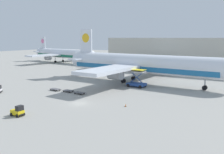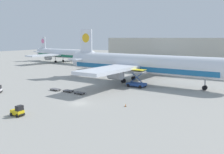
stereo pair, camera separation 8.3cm
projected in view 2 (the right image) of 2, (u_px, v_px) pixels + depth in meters
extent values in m
plane|color=#9E9B93|center=(80.00, 103.00, 53.95)|extent=(400.00, 400.00, 0.00)
cube|color=#BCB7A8|center=(215.00, 55.00, 100.84)|extent=(90.00, 18.00, 14.00)
cube|color=slate|center=(210.00, 65.00, 93.59)|extent=(88.20, 0.20, 4.90)
cylinder|color=silver|center=(140.00, 64.00, 77.63)|extent=(52.26, 9.11, 5.80)
cube|color=#1E669E|center=(140.00, 68.00, 77.83)|extent=(48.11, 8.73, 1.45)
cone|color=silver|center=(78.00, 59.00, 92.10)|extent=(6.72, 5.91, 5.51)
cube|color=silver|center=(86.00, 41.00, 88.71)|extent=(5.22, 0.77, 8.00)
cylinder|color=yellow|center=(86.00, 38.00, 88.56)|extent=(3.23, 0.75, 3.20)
cube|color=silver|center=(84.00, 58.00, 90.27)|extent=(4.42, 13.20, 0.50)
cube|color=silver|center=(133.00, 65.00, 79.19)|extent=(11.05, 48.41, 0.90)
cylinder|color=#9EA0A5|center=(115.00, 75.00, 71.24)|extent=(4.37, 3.06, 2.80)
cylinder|color=#9EA0A5|center=(147.00, 68.00, 87.70)|extent=(4.37, 3.06, 2.80)
cylinder|color=#9EA0A5|center=(205.00, 80.00, 67.17)|extent=(0.36, 0.36, 4.00)
cylinder|color=black|center=(205.00, 88.00, 67.48)|extent=(1.35, 0.98, 1.30)
cylinder|color=#9EA0A5|center=(123.00, 75.00, 77.87)|extent=(0.36, 0.36, 4.00)
cylinder|color=black|center=(123.00, 81.00, 78.18)|extent=(1.35, 0.98, 1.30)
cylinder|color=#9EA0A5|center=(134.00, 72.00, 83.09)|extent=(0.36, 0.36, 4.00)
cylinder|color=black|center=(133.00, 78.00, 83.41)|extent=(1.35, 0.98, 1.30)
cylinder|color=silver|center=(63.00, 53.00, 141.51)|extent=(45.00, 12.08, 4.99)
cube|color=#196B4C|center=(63.00, 55.00, 141.68)|extent=(41.44, 11.41, 1.25)
sphere|color=silver|center=(91.00, 55.00, 127.35)|extent=(4.89, 4.89, 4.89)
cone|color=silver|center=(40.00, 52.00, 155.66)|extent=(6.18, 5.56, 4.74)
cube|color=silver|center=(43.00, 42.00, 152.47)|extent=(4.48, 1.09, 6.89)
cylinder|color=pink|center=(43.00, 41.00, 152.34)|extent=(2.80, 0.91, 2.76)
cube|color=silver|center=(43.00, 51.00, 153.89)|extent=(4.85, 11.54, 0.43)
cube|color=silver|center=(61.00, 54.00, 143.02)|extent=(13.40, 41.90, 0.77)
cylinder|color=#9EA0A5|center=(48.00, 58.00, 136.68)|extent=(3.95, 2.96, 2.41)
cylinder|color=#9EA0A5|center=(72.00, 56.00, 149.85)|extent=(3.95, 2.96, 2.41)
cylinder|color=#9EA0A5|center=(84.00, 60.00, 131.21)|extent=(0.31, 0.31, 3.44)
cylinder|color=black|center=(84.00, 64.00, 131.48)|extent=(1.23, 0.94, 1.12)
cylinder|color=#9EA0A5|center=(55.00, 59.00, 142.14)|extent=(0.31, 0.31, 3.44)
cylinder|color=black|center=(56.00, 62.00, 142.41)|extent=(1.23, 0.94, 1.12)
cylinder|color=#9EA0A5|center=(63.00, 58.00, 146.32)|extent=(0.31, 0.31, 3.44)
cylinder|color=black|center=(63.00, 61.00, 146.59)|extent=(1.23, 0.94, 1.12)
cube|color=#284C99|center=(137.00, 84.00, 71.93)|extent=(5.38, 3.33, 0.70)
cube|color=#B2B2B7|center=(137.00, 72.00, 71.35)|extent=(5.11, 3.16, 0.30)
cube|color=yellow|center=(137.00, 70.00, 71.27)|extent=(5.11, 3.16, 0.08)
cube|color=#284C99|center=(137.00, 77.00, 71.61)|extent=(4.26, 0.43, 3.46)
cube|color=#284C99|center=(137.00, 77.00, 71.61)|extent=(4.26, 0.43, 3.46)
cylinder|color=black|center=(145.00, 85.00, 72.12)|extent=(0.92, 0.42, 0.90)
cylinder|color=black|center=(140.00, 87.00, 69.67)|extent=(0.92, 0.42, 0.90)
cylinder|color=black|center=(133.00, 84.00, 74.29)|extent=(0.92, 0.42, 0.90)
cylinder|color=black|center=(128.00, 85.00, 71.84)|extent=(0.92, 0.42, 0.90)
cube|color=yellow|center=(17.00, 112.00, 45.28)|extent=(2.32, 1.44, 0.80)
cube|color=black|center=(19.00, 108.00, 44.81)|extent=(0.92, 1.26, 0.90)
cube|color=black|center=(22.00, 115.00, 44.68)|extent=(0.18, 1.26, 0.24)
cylinder|color=black|center=(24.00, 114.00, 45.51)|extent=(0.60, 0.25, 0.60)
cylinder|color=black|center=(17.00, 116.00, 44.33)|extent=(0.60, 0.25, 0.60)
cylinder|color=black|center=(18.00, 113.00, 46.34)|extent=(0.60, 0.25, 0.60)
cylinder|color=black|center=(11.00, 114.00, 45.17)|extent=(0.60, 0.25, 0.60)
cube|color=black|center=(2.00, 91.00, 64.06)|extent=(0.87, 1.11, 0.24)
cylinder|color=black|center=(1.00, 91.00, 64.73)|extent=(0.63, 0.55, 0.60)
cube|color=#56565B|center=(55.00, 89.00, 66.97)|extent=(2.85, 1.60, 0.12)
cube|color=#56565B|center=(60.00, 90.00, 65.98)|extent=(0.90, 0.11, 0.08)
cylinder|color=black|center=(60.00, 90.00, 67.01)|extent=(0.37, 0.16, 0.36)
cylinder|color=black|center=(56.00, 91.00, 65.95)|extent=(0.37, 0.16, 0.36)
cylinder|color=black|center=(54.00, 89.00, 68.06)|extent=(0.37, 0.16, 0.36)
cylinder|color=black|center=(51.00, 90.00, 67.00)|extent=(0.37, 0.16, 0.36)
cube|color=#56565B|center=(68.00, 90.00, 65.13)|extent=(2.85, 1.60, 0.12)
cube|color=#56565B|center=(74.00, 91.00, 64.15)|extent=(0.90, 0.11, 0.08)
cylinder|color=black|center=(73.00, 91.00, 65.18)|extent=(0.37, 0.16, 0.36)
cylinder|color=black|center=(69.00, 92.00, 64.12)|extent=(0.37, 0.16, 0.36)
cylinder|color=black|center=(67.00, 91.00, 66.22)|extent=(0.37, 0.16, 0.36)
cylinder|color=black|center=(64.00, 91.00, 65.17)|extent=(0.37, 0.16, 0.36)
cube|color=#56565B|center=(80.00, 93.00, 62.67)|extent=(2.85, 1.60, 0.12)
cube|color=#56565B|center=(85.00, 93.00, 61.68)|extent=(0.90, 0.11, 0.08)
cylinder|color=black|center=(84.00, 93.00, 62.71)|extent=(0.37, 0.16, 0.36)
cylinder|color=black|center=(81.00, 94.00, 61.65)|extent=(0.37, 0.16, 0.36)
cylinder|color=black|center=(78.00, 93.00, 63.76)|extent=(0.37, 0.16, 0.36)
cylinder|color=black|center=(75.00, 93.00, 62.70)|extent=(0.37, 0.16, 0.36)
cube|color=black|center=(125.00, 106.00, 51.43)|extent=(0.40, 0.40, 0.04)
cone|color=orange|center=(125.00, 105.00, 51.39)|extent=(0.32, 0.32, 0.54)
cylinder|color=white|center=(125.00, 105.00, 51.38)|extent=(0.19, 0.19, 0.08)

